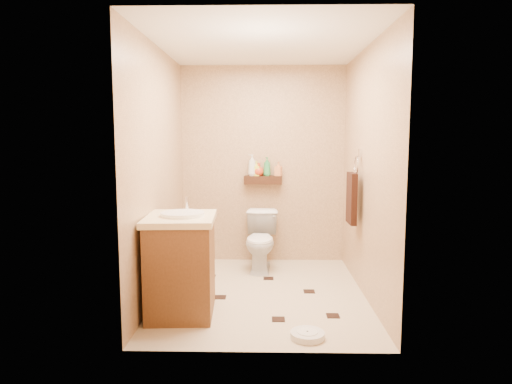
{
  "coord_description": "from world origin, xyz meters",
  "views": [
    {
      "loc": [
        0.03,
        -4.37,
        1.54
      ],
      "look_at": [
        -0.06,
        0.25,
        0.98
      ],
      "focal_mm": 32.0,
      "sensor_mm": 36.0,
      "label": 1
    }
  ],
  "objects": [
    {
      "name": "bottle_d",
      "position": [
        0.05,
        1.17,
        1.18
      ],
      "size": [
        0.12,
        0.12,
        0.23
      ],
      "primitive_type": "imported",
      "rotation": [
        0.0,
        0.0,
        3.72
      ],
      "color": "#2E8A47",
      "rests_on": "wall_shelf"
    },
    {
      "name": "bottle_a",
      "position": [
        -0.13,
        1.17,
        1.2
      ],
      "size": [
        0.11,
        0.11,
        0.26
      ],
      "primitive_type": "imported",
      "rotation": [
        0.0,
        0.0,
        4.8
      ],
      "color": "silver",
      "rests_on": "wall_shelf"
    },
    {
      "name": "bottle_c",
      "position": [
        -0.05,
        1.17,
        1.15
      ],
      "size": [
        0.16,
        0.16,
        0.16
      ],
      "primitive_type": "imported",
      "rotation": [
        0.0,
        0.0,
        1.14
      ],
      "color": "red",
      "rests_on": "wall_shelf"
    },
    {
      "name": "floor_accents",
      "position": [
        0.05,
        -0.05,
        0.0
      ],
      "size": [
        1.31,
        1.3,
        0.01
      ],
      "color": "black",
      "rests_on": "ground"
    },
    {
      "name": "wall_back",
      "position": [
        0.0,
        1.25,
        1.2
      ],
      "size": [
        2.0,
        0.04,
        2.4
      ],
      "primitive_type": "cube",
      "color": "tan",
      "rests_on": "ground"
    },
    {
      "name": "wall_right",
      "position": [
        1.0,
        0.0,
        1.2
      ],
      "size": [
        0.04,
        2.5,
        2.4
      ],
      "primitive_type": "cube",
      "color": "tan",
      "rests_on": "ground"
    },
    {
      "name": "toilet_brush",
      "position": [
        -0.82,
        1.07,
        0.15
      ],
      "size": [
        0.1,
        0.1,
        0.44
      ],
      "color": "#18635E",
      "rests_on": "ground"
    },
    {
      "name": "bottle_b",
      "position": [
        -0.08,
        1.17,
        1.16
      ],
      "size": [
        0.1,
        0.1,
        0.18
      ],
      "primitive_type": "imported",
      "rotation": [
        0.0,
        0.0,
        4.5
      ],
      "color": "yellow",
      "rests_on": "wall_shelf"
    },
    {
      "name": "toilet_paper",
      "position": [
        -0.94,
        0.65,
        0.6
      ],
      "size": [
        0.12,
        0.11,
        0.12
      ],
      "color": "silver",
      "rests_on": "wall_left"
    },
    {
      "name": "ceiling",
      "position": [
        0.0,
        0.0,
        2.4
      ],
      "size": [
        2.0,
        2.5,
        0.02
      ],
      "primitive_type": "cube",
      "color": "white",
      "rests_on": "wall_back"
    },
    {
      "name": "vanity",
      "position": [
        -0.7,
        -0.52,
        0.45
      ],
      "size": [
        0.62,
        0.74,
        1.0
      ],
      "rotation": [
        0.0,
        0.0,
        0.05
      ],
      "color": "brown",
      "rests_on": "ground"
    },
    {
      "name": "ground",
      "position": [
        0.0,
        0.0,
        0.0
      ],
      "size": [
        2.5,
        2.5,
        0.0
      ],
      "primitive_type": "plane",
      "color": "#C9B093",
      "rests_on": "ground"
    },
    {
      "name": "towel_ring",
      "position": [
        0.91,
        0.25,
        0.95
      ],
      "size": [
        0.12,
        0.3,
        0.76
      ],
      "color": "silver",
      "rests_on": "wall_right"
    },
    {
      "name": "wall_shelf",
      "position": [
        0.0,
        1.17,
        1.02
      ],
      "size": [
        0.46,
        0.14,
        0.1
      ],
      "primitive_type": "cube",
      "color": "#381D0F",
      "rests_on": "wall_back"
    },
    {
      "name": "wall_front",
      "position": [
        0.0,
        -1.25,
        1.2
      ],
      "size": [
        2.0,
        0.04,
        2.4
      ],
      "primitive_type": "cube",
      "color": "tan",
      "rests_on": "ground"
    },
    {
      "name": "bathroom_scale",
      "position": [
        0.36,
        -1.01,
        0.03
      ],
      "size": [
        0.32,
        0.32,
        0.05
      ],
      "rotation": [
        0.0,
        0.0,
        -0.24
      ],
      "color": "silver",
      "rests_on": "ground"
    },
    {
      "name": "wall_left",
      "position": [
        -1.0,
        0.0,
        1.2
      ],
      "size": [
        0.04,
        2.5,
        2.4
      ],
      "primitive_type": "cube",
      "color": "tan",
      "rests_on": "ground"
    },
    {
      "name": "toilet",
      "position": [
        -0.02,
        0.83,
        0.34
      ],
      "size": [
        0.41,
        0.68,
        0.67
      ],
      "primitive_type": "imported",
      "rotation": [
        0.0,
        0.0,
        -0.04
      ],
      "color": "white",
      "rests_on": "ground"
    },
    {
      "name": "bottle_e",
      "position": [
        0.19,
        1.17,
        1.16
      ],
      "size": [
        0.1,
        0.1,
        0.17
      ],
      "primitive_type": "imported",
      "rotation": [
        0.0,
        0.0,
        2.82
      ],
      "color": "#D57D47",
      "rests_on": "wall_shelf"
    }
  ]
}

